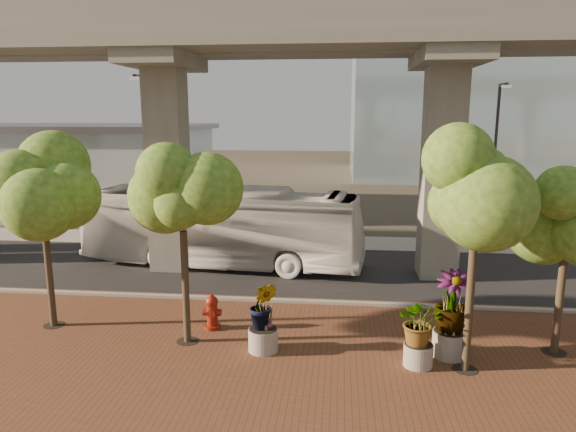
# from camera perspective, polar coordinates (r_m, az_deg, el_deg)

# --- Properties ---
(ground) EXTENTS (160.00, 160.00, 0.00)m
(ground) POSITION_cam_1_polar(r_m,az_deg,el_deg) (21.61, 1.01, -7.81)
(ground) COLOR #373228
(ground) RESTS_ON ground
(brick_plaza) EXTENTS (70.00, 13.00, 0.06)m
(brick_plaza) POSITION_cam_1_polar(r_m,az_deg,el_deg) (14.32, -1.86, -18.18)
(brick_plaza) COLOR brown
(brick_plaza) RESTS_ON ground
(asphalt_road) EXTENTS (90.00, 8.00, 0.04)m
(asphalt_road) POSITION_cam_1_polar(r_m,az_deg,el_deg) (23.50, 1.42, -6.18)
(asphalt_road) COLOR black
(asphalt_road) RESTS_ON ground
(curb_strip) EXTENTS (70.00, 0.25, 0.16)m
(curb_strip) POSITION_cam_1_polar(r_m,az_deg,el_deg) (19.71, 0.51, -9.49)
(curb_strip) COLOR gray
(curb_strip) RESTS_ON ground
(far_sidewalk) EXTENTS (90.00, 3.00, 0.06)m
(far_sidewalk) POSITION_cam_1_polar(r_m,az_deg,el_deg) (28.77, 2.28, -2.88)
(far_sidewalk) COLOR gray
(far_sidewalk) RESTS_ON ground
(transit_viaduct) EXTENTS (72.00, 5.60, 12.40)m
(transit_viaduct) POSITION_cam_1_polar(r_m,az_deg,el_deg) (22.41, 1.52, 11.84)
(transit_viaduct) COLOR gray
(transit_viaduct) RESTS_ON ground
(station_pavilion) EXTENTS (23.00, 13.00, 6.30)m
(station_pavilion) POSITION_cam_1_polar(r_m,az_deg,el_deg) (42.51, -24.98, 5.04)
(station_pavilion) COLOR silver
(station_pavilion) RESTS_ON ground
(transit_bus) EXTENTS (13.45, 4.61, 3.67)m
(transit_bus) POSITION_cam_1_polar(r_m,az_deg,el_deg) (24.21, -7.32, -1.29)
(transit_bus) COLOR silver
(transit_bus) RESTS_ON ground
(fire_hydrant) EXTENTS (0.60, 0.54, 1.19)m
(fire_hydrant) POSITION_cam_1_polar(r_m,az_deg,el_deg) (17.44, -8.43, -10.50)
(fire_hydrant) COLOR maroon
(fire_hydrant) RESTS_ON ground
(planter_front) EXTENTS (1.83, 1.83, 2.02)m
(planter_front) POSITION_cam_1_polar(r_m,az_deg,el_deg) (15.09, 14.42, -11.64)
(planter_front) COLOR #A9A499
(planter_front) RESTS_ON ground
(planter_right) EXTENTS (2.42, 2.42, 2.59)m
(planter_right) POSITION_cam_1_polar(r_m,az_deg,el_deg) (15.79, 17.75, -9.44)
(planter_right) COLOR gray
(planter_right) RESTS_ON ground
(planter_left) EXTENTS (1.98, 1.98, 2.17)m
(planter_left) POSITION_cam_1_polar(r_m,az_deg,el_deg) (15.49, -2.80, -10.29)
(planter_left) COLOR gray
(planter_left) RESTS_ON ground
(street_tree_far_west) EXTENTS (3.73, 3.73, 6.55)m
(street_tree_far_west) POSITION_cam_1_polar(r_m,az_deg,el_deg) (18.21, -25.78, 3.27)
(street_tree_far_west) COLOR #453A27
(street_tree_far_west) RESTS_ON ground
(street_tree_near_west) EXTENTS (3.39, 3.39, 6.10)m
(street_tree_near_west) POSITION_cam_1_polar(r_m,az_deg,el_deg) (15.54, -11.70, 1.86)
(street_tree_near_west) COLOR #453A27
(street_tree_near_west) RESTS_ON ground
(street_tree_near_east) EXTENTS (3.74, 3.74, 6.91)m
(street_tree_near_east) POSITION_cam_1_polar(r_m,az_deg,el_deg) (14.21, 20.38, 3.16)
(street_tree_near_east) COLOR #453A27
(street_tree_near_east) RESTS_ON ground
(street_tree_far_east) EXTENTS (3.38, 3.38, 5.81)m
(street_tree_far_east) POSITION_cam_1_polar(r_m,az_deg,el_deg) (16.58, 28.76, 0.28)
(street_tree_far_east) COLOR #453A27
(street_tree_far_east) RESTS_ON ground
(streetlamp_west) EXTENTS (0.44, 1.29, 8.92)m
(streetlamp_west) POSITION_cam_1_polar(r_m,az_deg,el_deg) (27.69, -15.51, 7.02)
(streetlamp_west) COLOR #2C2C31
(streetlamp_west) RESTS_ON ground
(streetlamp_east) EXTENTS (0.42, 1.23, 8.46)m
(streetlamp_east) POSITION_cam_1_polar(r_m,az_deg,el_deg) (27.48, 22.02, 6.01)
(streetlamp_east) COLOR #303035
(streetlamp_east) RESTS_ON ground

